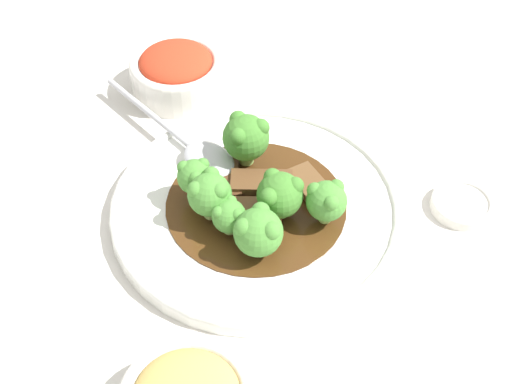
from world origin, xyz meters
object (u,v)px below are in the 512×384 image
broccoli_floret_1 (280,194)px  beef_strip_0 (227,176)px  broccoli_floret_3 (209,193)px  broccoli_floret_4 (246,137)px  beef_strip_2 (248,210)px  serving_spoon (199,152)px  sauce_dish (462,204)px  side_bowl_kimchi (177,71)px  broccoli_floret_5 (195,176)px  broccoli_floret_2 (327,200)px  broccoli_floret_0 (258,231)px  beef_strip_3 (262,183)px  broccoli_floret_6 (229,216)px  main_plate (256,208)px  beef_strip_1 (309,184)px

broccoli_floret_1 → beef_strip_0: bearing=-63.7°
broccoli_floret_3 → broccoli_floret_4: size_ratio=0.88×
beef_strip_2 → serving_spoon: 0.10m
broccoli_floret_1 → sauce_dish: (-0.19, 0.05, -0.04)m
broccoli_floret_1 → side_bowl_kimchi: size_ratio=0.45×
broccoli_floret_4 → serving_spoon: bearing=-30.4°
broccoli_floret_5 → side_bowl_kimchi: (-0.04, -0.20, -0.02)m
broccoli_floret_2 → broccoli_floret_0: bearing=9.2°
beef_strip_0 → broccoli_floret_1: (-0.03, 0.07, 0.03)m
side_bowl_kimchi → broccoli_floret_5: bearing=78.6°
broccoli_floret_4 → beef_strip_0: bearing=32.4°
broccoli_floret_3 → broccoli_floret_5: bearing=-78.2°
broccoli_floret_2 → broccoli_floret_5: (0.11, -0.08, 0.00)m
broccoli_floret_1 → broccoli_floret_4: 0.09m
broccoli_floret_1 → broccoli_floret_3: (0.07, -0.03, 0.00)m
broccoli_floret_2 → beef_strip_3: bearing=-56.4°
side_bowl_kimchi → broccoli_floret_4: bearing=99.0°
broccoli_floret_0 → broccoli_floret_1: (-0.04, -0.04, 0.00)m
broccoli_floret_1 → broccoli_floret_3: same height
beef_strip_3 → broccoli_floret_6: bearing=40.6°
broccoli_floret_1 → serving_spoon: (0.05, -0.11, -0.02)m
broccoli_floret_0 → broccoli_floret_4: (-0.03, -0.12, 0.01)m
broccoli_floret_0 → broccoli_floret_5: bearing=-69.2°
broccoli_floret_5 → broccoli_floret_3: bearing=101.8°
side_bowl_kimchi → broccoli_floret_0: bearing=88.8°
beef_strip_0 → broccoli_floret_2: 0.12m
broccoli_floret_1 → serving_spoon: bearing=-66.2°
broccoli_floret_4 → sauce_dish: bearing=145.7°
beef_strip_2 → broccoli_floret_6: (0.03, 0.02, 0.02)m
serving_spoon → sauce_dish: (-0.24, 0.16, -0.02)m
beef_strip_0 → sauce_dish: (-0.22, 0.11, -0.02)m
main_plate → broccoli_floret_3: size_ratio=5.79×
broccoli_floret_0 → broccoli_floret_5: size_ratio=1.07×
broccoli_floret_0 → serving_spoon: size_ratio=0.23×
beef_strip_2 → broccoli_floret_3: (0.04, -0.01, 0.03)m
broccoli_floret_6 → serving_spoon: size_ratio=0.18×
main_plate → broccoli_floret_6: bearing=34.8°
beef_strip_0 → beef_strip_2: bearing=93.9°
broccoli_floret_2 → side_bowl_kimchi: (0.07, -0.28, -0.02)m
beef_strip_3 → broccoli_floret_1: broccoli_floret_1 is taller
beef_strip_1 → broccoli_floret_5: (0.12, -0.03, 0.02)m
broccoli_floret_0 → sauce_dish: bearing=177.0°
broccoli_floret_1 → broccoli_floret_0: bearing=43.8°
main_plate → beef_strip_0: size_ratio=4.50×
beef_strip_0 → broccoli_floret_3: (0.03, 0.04, 0.03)m
beef_strip_2 → broccoli_floret_4: broccoli_floret_4 is taller
broccoli_floret_3 → broccoli_floret_5: broccoli_floret_3 is taller
broccoli_floret_0 → broccoli_floret_5: (0.03, -0.09, 0.00)m
beef_strip_1 → sauce_dish: beef_strip_1 is taller
broccoli_floret_2 → side_bowl_kimchi: size_ratio=0.41×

